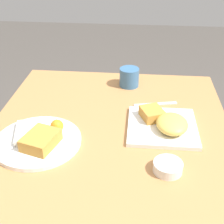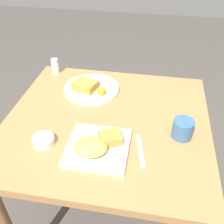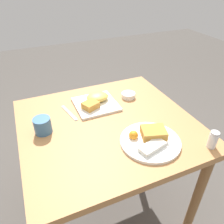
% 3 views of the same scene
% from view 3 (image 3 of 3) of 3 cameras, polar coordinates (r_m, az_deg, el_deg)
% --- Properties ---
extents(ground_plane, '(8.00, 8.00, 0.00)m').
position_cam_3_polar(ground_plane, '(1.73, -0.84, -23.68)').
color(ground_plane, '#4C4742').
extents(dining_table, '(0.89, 0.84, 0.77)m').
position_cam_3_polar(dining_table, '(1.21, -1.10, -6.53)').
color(dining_table, '#B27A47').
rests_on(dining_table, ground_plane).
extents(plate_square_near, '(0.24, 0.24, 0.06)m').
position_cam_3_polar(plate_square_near, '(1.28, -4.16, 2.78)').
color(plate_square_near, white).
rests_on(plate_square_near, dining_table).
extents(plate_oval_far, '(0.28, 0.28, 0.05)m').
position_cam_3_polar(plate_oval_far, '(1.03, 9.97, -7.05)').
color(plate_oval_far, white).
rests_on(plate_oval_far, dining_table).
extents(sauce_ramekin, '(0.08, 0.08, 0.03)m').
position_cam_3_polar(sauce_ramekin, '(1.36, 4.30, 4.43)').
color(sauce_ramekin, white).
rests_on(sauce_ramekin, dining_table).
extents(salt_shaker, '(0.04, 0.04, 0.08)m').
position_cam_3_polar(salt_shaker, '(1.08, 24.81, -6.79)').
color(salt_shaker, white).
rests_on(salt_shaker, dining_table).
extents(butter_knife, '(0.05, 0.17, 0.00)m').
position_cam_3_polar(butter_knife, '(1.24, -11.10, -0.20)').
color(butter_knife, silver).
rests_on(butter_knife, dining_table).
extents(coffee_mug, '(0.08, 0.08, 0.08)m').
position_cam_3_polar(coffee_mug, '(1.11, -17.67, -3.38)').
color(coffee_mug, '#386693').
rests_on(coffee_mug, dining_table).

